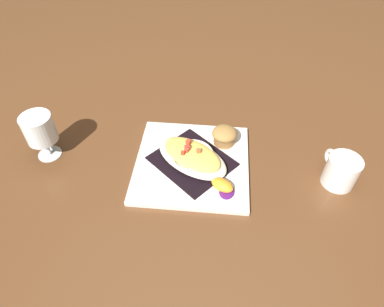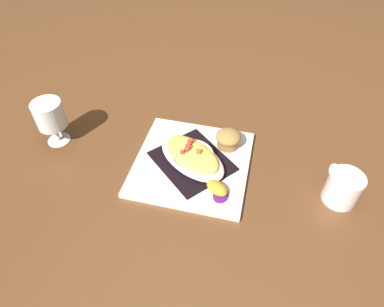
{
  "view_description": "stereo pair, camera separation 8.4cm",
  "coord_description": "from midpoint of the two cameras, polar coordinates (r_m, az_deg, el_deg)",
  "views": [
    {
      "loc": [
        -0.58,
        -0.06,
        0.65
      ],
      "look_at": [
        0.0,
        0.0,
        0.04
      ],
      "focal_mm": 31.48,
      "sensor_mm": 36.0,
      "label": 1
    },
    {
      "loc": [
        -0.57,
        -0.14,
        0.65
      ],
      "look_at": [
        0.0,
        0.0,
        0.04
      ],
      "focal_mm": 31.48,
      "sensor_mm": 36.0,
      "label": 2
    }
  ],
  "objects": [
    {
      "name": "ground_plane",
      "position": [
        0.87,
        2.76,
        -2.09
      ],
      "size": [
        2.6,
        2.6,
        0.0
      ],
      "primitive_type": "plane",
      "color": "brown"
    },
    {
      "name": "square_plate",
      "position": [
        0.87,
        2.77,
        -1.81
      ],
      "size": [
        0.29,
        0.29,
        0.01
      ],
      "primitive_type": "cube",
      "rotation": [
        0.0,
        0.0,
        0.01
      ],
      "color": "white",
      "rests_on": "ground_plane"
    },
    {
      "name": "folded_napkin",
      "position": [
        0.86,
        2.79,
        -1.43
      ],
      "size": [
        0.24,
        0.24,
        0.0
      ],
      "primitive_type": "cube",
      "rotation": [
        0.0,
        0.0,
        0.86
      ],
      "color": "black",
      "rests_on": "square_plate"
    },
    {
      "name": "gratin_dish",
      "position": [
        0.85,
        2.83,
        -0.59
      ],
      "size": [
        0.2,
        0.23,
        0.04
      ],
      "color": "beige",
      "rests_on": "folded_napkin"
    },
    {
      "name": "muffin",
      "position": [
        0.9,
        8.86,
        2.35
      ],
      "size": [
        0.07,
        0.07,
        0.05
      ],
      "color": "#A16E3B",
      "rests_on": "square_plate"
    },
    {
      "name": "orange_garnish",
      "position": [
        0.8,
        7.39,
        -6.19
      ],
      "size": [
        0.07,
        0.07,
        0.03
      ],
      "color": "#511865",
      "rests_on": "square_plate"
    },
    {
      "name": "coffee_mug",
      "position": [
        0.87,
        26.69,
        -5.49
      ],
      "size": [
        0.11,
        0.08,
        0.08
      ],
      "color": "white",
      "rests_on": "ground_plane"
    },
    {
      "name": "stemmed_glass",
      "position": [
        0.94,
        -20.5,
        5.86
      ],
      "size": [
        0.08,
        0.08,
        0.13
      ],
      "color": "white",
      "rests_on": "ground_plane"
    }
  ]
}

